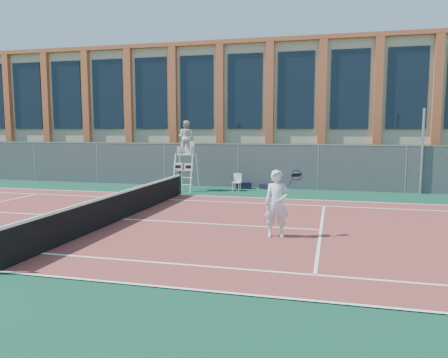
% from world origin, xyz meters
% --- Properties ---
extents(ground, '(120.00, 120.00, 0.00)m').
position_xyz_m(ground, '(0.00, 0.00, 0.00)').
color(ground, '#233814').
extents(apron, '(36.00, 20.00, 0.01)m').
position_xyz_m(apron, '(0.00, 1.00, 0.01)').
color(apron, '#0D3C2C').
rests_on(apron, ground).
extents(tennis_court, '(23.77, 10.97, 0.02)m').
position_xyz_m(tennis_court, '(0.00, 0.00, 0.02)').
color(tennis_court, maroon).
rests_on(tennis_court, apron).
extents(tennis_net, '(0.10, 11.30, 1.10)m').
position_xyz_m(tennis_net, '(0.00, 0.00, 0.54)').
color(tennis_net, black).
rests_on(tennis_net, ground).
extents(fence, '(40.00, 0.06, 2.20)m').
position_xyz_m(fence, '(0.00, 8.80, 1.10)').
color(fence, '#595E60').
rests_on(fence, ground).
extents(hedge, '(40.00, 1.40, 2.20)m').
position_xyz_m(hedge, '(0.00, 10.00, 1.10)').
color(hedge, black).
rests_on(hedge, ground).
extents(building, '(45.00, 10.60, 8.22)m').
position_xyz_m(building, '(0.00, 17.95, 4.15)').
color(building, beige).
rests_on(building, ground).
extents(steel_pole, '(0.12, 0.12, 3.92)m').
position_xyz_m(steel_pole, '(10.64, 8.70, 1.96)').
color(steel_pole, '#9EA0A5').
rests_on(steel_pole, ground).
extents(umpire_chair, '(0.95, 1.47, 3.42)m').
position_xyz_m(umpire_chair, '(-0.19, 7.05, 2.49)').
color(umpire_chair, white).
rests_on(umpire_chair, ground).
extents(plastic_chair, '(0.41, 0.42, 0.84)m').
position_xyz_m(plastic_chair, '(2.21, 7.60, 0.50)').
color(plastic_chair, silver).
rests_on(plastic_chair, apron).
extents(sports_bag_near, '(0.78, 0.39, 0.32)m').
position_xyz_m(sports_bag_near, '(2.39, 8.36, 0.17)').
color(sports_bag_near, black).
rests_on(sports_bag_near, apron).
extents(sports_bag_far, '(0.65, 0.52, 0.24)m').
position_xyz_m(sports_bag_far, '(3.47, 8.49, 0.13)').
color(sports_bag_far, black).
rests_on(sports_bag_far, apron).
extents(tennis_player, '(1.05, 0.73, 1.85)m').
position_xyz_m(tennis_player, '(5.24, -1.13, 0.96)').
color(tennis_player, silver).
rests_on(tennis_player, tennis_court).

